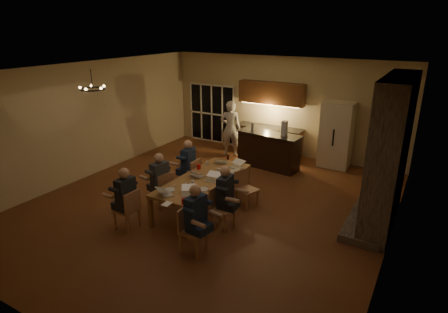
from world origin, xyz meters
TOP-DOWN VIEW (x-y plane):
  - floor at (0.00, 0.00)m, footprint 9.00×9.00m
  - back_wall at (0.00, 4.52)m, footprint 8.00×0.04m
  - left_wall at (-4.02, 0.00)m, footprint 0.04×9.00m
  - right_wall at (4.02, 0.00)m, footprint 0.04×9.00m
  - ceiling at (0.00, 0.00)m, footprint 8.00×9.00m
  - french_doors at (-2.70, 4.47)m, footprint 1.86×0.08m
  - fireplace at (3.70, 1.20)m, footprint 0.58×2.50m
  - kitchenette at (-0.30, 4.20)m, footprint 2.24×0.68m
  - refrigerator at (1.90, 4.15)m, footprint 0.90×0.68m
  - dining_table at (-0.03, -0.19)m, footprint 1.10×2.75m
  - bar_island at (0.20, 3.05)m, footprint 2.01×0.89m
  - chair_left_near at (-0.93, -1.81)m, footprint 0.45×0.45m
  - chair_left_mid at (-0.94, -0.63)m, footprint 0.55×0.55m
  - chair_left_far at (-0.87, 0.43)m, footprint 0.44×0.44m
  - chair_right_near at (0.79, -1.81)m, footprint 0.47×0.47m
  - chair_right_mid at (0.81, -0.75)m, footprint 0.47×0.47m
  - chair_right_far at (0.82, 0.37)m, footprint 0.55×0.55m
  - person_left_near at (-0.91, -1.81)m, footprint 0.63×0.63m
  - person_right_near at (0.83, -1.77)m, footprint 0.67×0.67m
  - person_left_mid at (-0.88, -0.73)m, footprint 0.70×0.70m
  - person_right_mid at (0.83, -0.68)m, footprint 0.64×0.64m
  - person_left_far at (-0.91, 0.44)m, footprint 0.66×0.66m
  - standing_person at (-1.35, 3.45)m, footprint 0.78×0.63m
  - chandelier at (-2.43, -1.05)m, footprint 0.58×0.58m
  - laptop_a at (-0.23, -1.31)m, footprint 0.42×0.41m
  - laptop_b at (0.19, -1.08)m, footprint 0.42×0.41m
  - laptop_c at (-0.24, -0.14)m, footprint 0.35×0.31m
  - laptop_d at (0.22, -0.21)m, footprint 0.35×0.31m
  - laptop_e at (-0.23, 0.94)m, footprint 0.39×0.36m
  - laptop_f at (0.28, 0.81)m, footprint 0.38×0.35m
  - mug_front at (-0.04, -0.61)m, footprint 0.07×0.07m
  - mug_mid at (0.07, 0.32)m, footprint 0.08×0.08m
  - mug_back at (-0.44, 0.60)m, footprint 0.08×0.08m
  - redcup_near at (0.34, -1.48)m, footprint 0.09×0.09m
  - redcup_mid at (-0.46, 0.26)m, footprint 0.10×0.10m
  - can_silver at (-0.01, -0.83)m, footprint 0.07×0.07m
  - can_cola at (-0.19, 1.23)m, footprint 0.06×0.06m
  - can_right at (0.37, 0.17)m, footprint 0.07×0.07m
  - plate_near at (0.30, -0.73)m, footprint 0.24×0.24m
  - plate_left at (-0.31, -1.11)m, footprint 0.25×0.25m
  - plate_far at (0.38, 0.54)m, footprint 0.27×0.27m
  - notepad at (0.06, -1.67)m, footprint 0.17×0.23m
  - bar_bottle at (-0.37, 3.05)m, footprint 0.08×0.08m
  - bar_blender at (0.68, 2.99)m, footprint 0.16×0.16m

SIDE VIEW (x-z plane):
  - floor at x=0.00m, z-range 0.00..0.00m
  - dining_table at x=-0.03m, z-range 0.00..0.75m
  - chair_left_near at x=-0.93m, z-range 0.00..0.89m
  - chair_left_mid at x=-0.94m, z-range 0.00..0.89m
  - chair_left_far at x=-0.87m, z-range 0.00..0.89m
  - chair_right_near at x=0.79m, z-range 0.00..0.89m
  - chair_right_mid at x=0.81m, z-range 0.00..0.89m
  - chair_right_far at x=0.82m, z-range 0.00..0.89m
  - bar_island at x=0.20m, z-range 0.00..1.08m
  - person_left_near at x=-0.91m, z-range 0.00..1.38m
  - person_right_near at x=0.83m, z-range 0.00..1.38m
  - person_left_mid at x=-0.88m, z-range 0.00..1.38m
  - person_right_mid at x=0.83m, z-range 0.00..1.38m
  - person_left_far at x=-0.91m, z-range 0.00..1.38m
  - notepad at x=0.06m, z-range 0.75..0.76m
  - plate_near at x=0.30m, z-range 0.75..0.77m
  - plate_left at x=-0.31m, z-range 0.75..0.77m
  - plate_far at x=0.38m, z-range 0.75..0.77m
  - mug_front at x=-0.04m, z-range 0.75..0.85m
  - mug_mid at x=0.07m, z-range 0.75..0.85m
  - mug_back at x=-0.44m, z-range 0.75..0.85m
  - redcup_near at x=0.34m, z-range 0.75..0.87m
  - redcup_mid at x=-0.46m, z-range 0.75..0.87m
  - can_silver at x=-0.01m, z-range 0.75..0.87m
  - can_cola at x=-0.19m, z-range 0.75..0.87m
  - can_right at x=0.37m, z-range 0.75..0.87m
  - laptop_a at x=-0.23m, z-range 0.75..0.98m
  - laptop_b at x=0.19m, z-range 0.75..0.98m
  - laptop_c at x=-0.24m, z-range 0.75..0.98m
  - laptop_d at x=0.22m, z-range 0.75..0.98m
  - laptop_e at x=-0.23m, z-range 0.75..0.98m
  - laptop_f at x=0.28m, z-range 0.75..0.98m
  - standing_person at x=-1.35m, z-range 0.00..1.84m
  - refrigerator at x=1.90m, z-range 0.00..2.00m
  - french_doors at x=-2.70m, z-range 0.00..2.10m
  - kitchenette at x=-0.30m, z-range 0.00..2.40m
  - bar_bottle at x=-0.37m, z-range 1.08..1.32m
  - bar_blender at x=0.68m, z-range 1.08..1.52m
  - back_wall at x=0.00m, z-range 0.00..3.20m
  - left_wall at x=-4.02m, z-range 0.00..3.20m
  - right_wall at x=4.02m, z-range 0.00..3.20m
  - fireplace at x=3.70m, z-range 0.00..3.20m
  - chandelier at x=-2.43m, z-range 2.73..2.77m
  - ceiling at x=0.00m, z-range 3.20..3.24m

